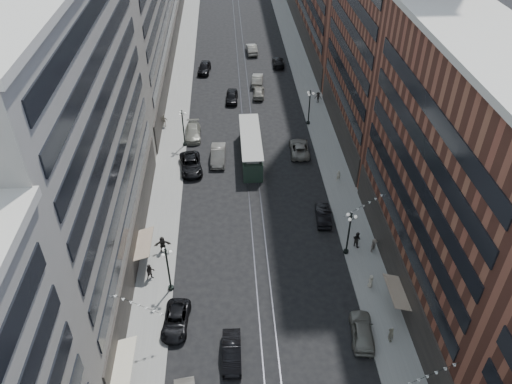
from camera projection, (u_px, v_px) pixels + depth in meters
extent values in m
plane|color=black|center=(248.00, 126.00, 75.49)|extent=(220.00, 220.00, 0.00)
cube|color=gray|center=(179.00, 98.00, 82.84)|extent=(4.00, 180.00, 0.15)
cube|color=gray|center=(310.00, 94.00, 83.93)|extent=(4.00, 180.00, 0.15)
cube|color=#2D2D33|center=(241.00, 96.00, 83.39)|extent=(0.12, 180.00, 0.02)
cube|color=#2D2D33|center=(249.00, 96.00, 83.46)|extent=(0.12, 180.00, 0.02)
cube|color=gray|center=(72.00, 146.00, 44.73)|extent=(8.00, 36.00, 28.00)
cube|color=brown|center=(458.00, 183.00, 43.65)|extent=(8.00, 30.00, 24.00)
cylinder|color=black|center=(171.00, 288.00, 49.45)|extent=(0.56, 0.56, 0.30)
cylinder|color=black|center=(168.00, 270.00, 47.97)|extent=(0.18, 0.18, 5.20)
sphere|color=black|center=(165.00, 249.00, 46.27)|extent=(0.24, 0.24, 0.24)
sphere|color=white|center=(170.00, 252.00, 46.53)|extent=(0.36, 0.36, 0.36)
sphere|color=white|center=(164.00, 250.00, 46.81)|extent=(0.36, 0.36, 0.36)
sphere|color=white|center=(163.00, 255.00, 46.19)|extent=(0.36, 0.36, 0.36)
cylinder|color=black|center=(185.00, 144.00, 70.89)|extent=(0.56, 0.56, 0.30)
cylinder|color=black|center=(183.00, 129.00, 69.40)|extent=(0.18, 0.18, 5.20)
sphere|color=black|center=(182.00, 111.00, 67.70)|extent=(0.24, 0.24, 0.24)
sphere|color=white|center=(185.00, 114.00, 67.97)|extent=(0.36, 0.36, 0.36)
sphere|color=white|center=(180.00, 112.00, 68.24)|extent=(0.36, 0.36, 0.36)
sphere|color=white|center=(180.00, 115.00, 67.62)|extent=(0.36, 0.36, 0.36)
cylinder|color=black|center=(346.00, 251.00, 53.54)|extent=(0.56, 0.56, 0.30)
cylinder|color=black|center=(349.00, 234.00, 52.05)|extent=(0.18, 0.18, 5.20)
sphere|color=black|center=(352.00, 214.00, 50.35)|extent=(0.24, 0.24, 0.24)
sphere|color=white|center=(356.00, 217.00, 50.62)|extent=(0.36, 0.36, 0.36)
sphere|color=white|center=(348.00, 215.00, 50.89)|extent=(0.36, 0.36, 0.36)
sphere|color=white|center=(350.00, 219.00, 50.28)|extent=(0.36, 0.36, 0.36)
cylinder|color=black|center=(308.00, 123.00, 75.76)|extent=(0.56, 0.56, 0.30)
cylinder|color=black|center=(309.00, 108.00, 74.28)|extent=(0.18, 0.18, 5.20)
sphere|color=black|center=(310.00, 91.00, 72.58)|extent=(0.24, 0.24, 0.24)
sphere|color=white|center=(313.00, 93.00, 72.84)|extent=(0.36, 0.36, 0.36)
sphere|color=white|center=(308.00, 92.00, 73.12)|extent=(0.36, 0.36, 0.36)
sphere|color=white|center=(309.00, 95.00, 72.50)|extent=(0.36, 0.36, 0.36)
cube|color=#213428|center=(251.00, 149.00, 67.93)|extent=(2.51, 12.06, 2.61)
cube|color=gray|center=(251.00, 139.00, 66.95)|extent=(1.61, 11.06, 0.60)
cube|color=gray|center=(251.00, 136.00, 66.71)|extent=(2.71, 12.27, 0.15)
cylinder|color=black|center=(253.00, 174.00, 64.91)|extent=(2.31, 0.70, 0.70)
cylinder|color=black|center=(249.00, 138.00, 72.10)|extent=(2.31, 0.70, 0.70)
imported|color=black|center=(176.00, 320.00, 45.78)|extent=(2.70, 5.12, 1.37)
imported|color=slate|center=(362.00, 331.00, 44.69)|extent=(2.54, 5.08, 1.66)
imported|color=black|center=(232.00, 352.00, 43.00)|extent=(1.65, 4.62, 1.52)
imported|color=black|center=(150.00, 272.00, 50.07)|extent=(1.03, 0.80, 1.88)
imported|color=#A5A089|center=(391.00, 335.00, 44.17)|extent=(0.54, 1.03, 1.70)
imported|color=black|center=(191.00, 164.00, 65.84)|extent=(3.44, 6.20, 1.64)
imported|color=gray|center=(193.00, 132.00, 72.52)|extent=(2.33, 5.47, 1.57)
imported|color=black|center=(204.00, 68.00, 90.65)|extent=(2.64, 5.34, 1.75)
imported|color=black|center=(323.00, 215.00, 57.72)|extent=(1.89, 4.59, 1.48)
imported|color=slate|center=(299.00, 148.00, 69.15)|extent=(2.78, 5.60, 1.52)
imported|color=black|center=(278.00, 62.00, 93.10)|extent=(2.20, 5.09, 1.46)
imported|color=black|center=(232.00, 97.00, 81.57)|extent=(2.23, 4.91, 1.64)
imported|color=gray|center=(252.00, 49.00, 97.89)|extent=(2.19, 5.40, 1.74)
imported|color=black|center=(163.00, 244.00, 53.28)|extent=(1.82, 0.74, 1.90)
imported|color=#A19886|center=(164.00, 121.00, 74.57)|extent=(1.21, 0.70, 1.94)
imported|color=black|center=(357.00, 239.00, 53.89)|extent=(0.99, 1.04, 1.91)
imported|color=#B0A892|center=(338.00, 176.00, 63.67)|extent=(0.60, 0.43, 1.53)
imported|color=black|center=(318.00, 97.00, 80.84)|extent=(1.25, 0.80, 1.80)
imported|color=#65625A|center=(218.00, 155.00, 67.54)|extent=(2.10, 5.49, 1.78)
imported|color=slate|center=(257.00, 80.00, 86.65)|extent=(2.34, 5.30, 1.69)
imported|color=gray|center=(259.00, 92.00, 82.98)|extent=(2.27, 4.71, 1.55)
imported|color=#B8AF99|center=(371.00, 281.00, 49.31)|extent=(0.80, 0.82, 1.52)
imported|color=gray|center=(374.00, 245.00, 53.34)|extent=(1.38, 1.43, 1.67)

